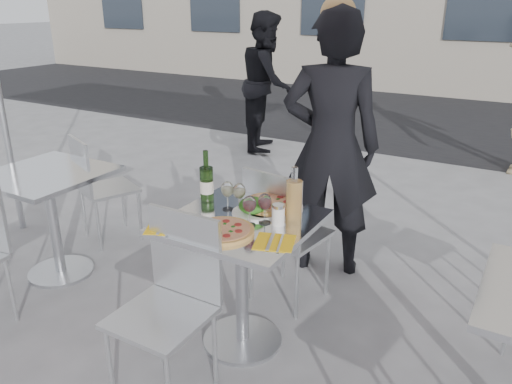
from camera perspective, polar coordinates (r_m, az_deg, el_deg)
The scene contains 21 objects.
ground at distance 2.93m, azimuth -1.54°, elevation -16.66°, with size 80.00×80.00×0.00m, color slate.
street_asphalt at distance 8.74m, azimuth 21.67°, elevation 7.70°, with size 24.00×5.00×0.00m, color black.
main_table at distance 2.64m, azimuth -1.66°, elevation -7.34°, with size 0.72×0.72×0.75m.
side_table_left at distance 3.59m, azimuth -22.45°, elevation -1.06°, with size 0.72×0.72×0.75m.
chair_far at distance 2.99m, azimuth 2.97°, elevation -4.02°, with size 0.46×0.47×0.89m.
chair_near at distance 2.39m, azimuth -9.53°, elevation -11.18°, with size 0.40×0.42×0.89m.
side_chair_lfar at distance 4.00m, azimuth -17.79°, elevation 1.18°, with size 0.51×0.52×0.85m.
woman_diner at distance 3.35m, azimuth 8.54°, elevation 5.14°, with size 0.65×0.43×1.78m, color black.
pedestrian_a at distance 6.36m, azimuth 1.27°, elevation 12.43°, with size 0.82×0.64×1.69m, color black.
pizza_near at distance 2.40m, azimuth -3.85°, elevation -4.41°, with size 0.31×0.31×0.02m.
pizza_far at distance 2.68m, azimuth 1.70°, elevation -1.47°, with size 0.35×0.35×0.03m.
salad_plate at distance 2.60m, azimuth -0.34°, elevation -1.73°, with size 0.22×0.22×0.09m.
wine_bottle at distance 2.73m, azimuth -5.67°, elevation 1.09°, with size 0.07×0.07×0.29m.
carafe at distance 2.47m, azimuth 4.36°, elevation -0.96°, with size 0.08×0.08×0.29m.
sugar_shaker at distance 2.47m, azimuth 2.55°, elevation -2.60°, with size 0.06×0.06×0.11m.
wineglass_white_a at distance 2.63m, azimuth -3.28°, elevation 0.21°, with size 0.07×0.07×0.16m.
wineglass_white_b at distance 2.60m, azimuth -1.94°, elevation 0.01°, with size 0.07×0.07×0.16m.
wineglass_red_a at distance 2.43m, azimuth -0.74°, elevation -1.49°, with size 0.07×0.07×0.16m.
wineglass_red_b at distance 2.46m, azimuth 1.02°, elevation -1.23°, with size 0.07×0.07×0.16m.
napkin_left at distance 2.49m, azimuth -10.30°, elevation -3.95°, with size 0.24×0.24×0.01m.
napkin_right at distance 2.31m, azimuth 2.13°, elevation -5.72°, with size 0.23×0.23×0.01m.
Camera 1 is at (1.23, -1.97, 1.79)m, focal length 35.00 mm.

